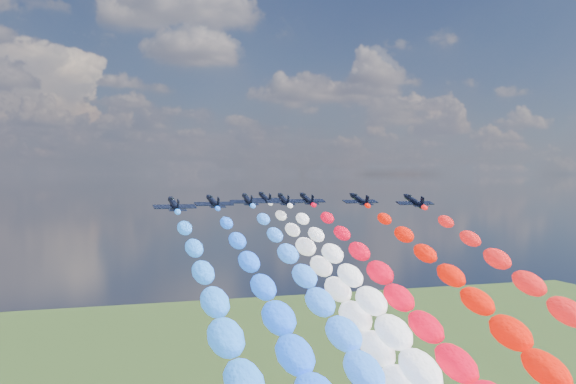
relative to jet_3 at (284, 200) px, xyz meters
name	(u,v)px	position (x,y,z in m)	size (l,w,h in m)	color
jet_0	(174,205)	(-28.07, -17.13, 0.00)	(8.30, 11.13, 2.45)	black
jet_1	(213,202)	(-18.28, -7.35, 0.00)	(8.30, 11.13, 2.45)	black
jet_2	(248,200)	(-8.27, 1.86, 0.00)	(8.30, 11.13, 2.45)	black
trail_2	(352,366)	(-8.27, -59.64, -22.18)	(6.75, 120.61, 48.79)	#2C75FF
jet_3	(284,200)	(0.00, 0.00, 0.00)	(8.30, 11.13, 2.45)	black
trail_3	(408,365)	(0.00, -61.50, -22.18)	(6.75, 120.61, 48.79)	white
jet_4	(265,198)	(-1.04, 12.53, 0.00)	(8.30, 11.13, 2.45)	black
trail_4	(366,345)	(-1.04, -48.97, -22.18)	(6.75, 120.61, 48.79)	white
jet_5	(307,199)	(6.27, 1.49, 0.00)	(8.30, 11.13, 2.45)	black
trail_5	(440,359)	(6.27, -60.02, -22.18)	(6.75, 120.61, 48.79)	red
jet_6	(360,200)	(16.87, -5.45, 0.00)	(8.30, 11.13, 2.45)	black
trail_6	(528,365)	(16.87, -66.96, -22.18)	(6.75, 120.61, 48.79)	red
jet_7	(414,201)	(24.99, -16.85, 0.00)	(8.30, 11.13, 2.45)	black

